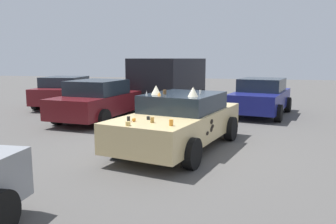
{
  "coord_description": "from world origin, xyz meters",
  "views": [
    {
      "loc": [
        -8.06,
        -1.67,
        2.21
      ],
      "look_at": [
        0.0,
        0.3,
        0.9
      ],
      "focal_mm": 36.21,
      "sensor_mm": 36.0,
      "label": 1
    }
  ],
  "objects_px": {
    "parked_van_behind_right": "(170,80)",
    "parked_sedan_row_back_center": "(261,97)",
    "art_car_decorated": "(181,120)",
    "parked_sedan_behind_left": "(68,91)",
    "parked_sedan_far_right": "(101,100)"
  },
  "relations": [
    {
      "from": "parked_van_behind_right",
      "to": "parked_sedan_row_back_center",
      "type": "height_order",
      "value": "parked_van_behind_right"
    },
    {
      "from": "art_car_decorated",
      "to": "parked_sedan_row_back_center",
      "type": "distance_m",
      "value": 6.04
    },
    {
      "from": "parked_van_behind_right",
      "to": "parked_sedan_behind_left",
      "type": "distance_m",
      "value": 4.79
    },
    {
      "from": "parked_sedan_row_back_center",
      "to": "parked_sedan_behind_left",
      "type": "height_order",
      "value": "parked_sedan_row_back_center"
    },
    {
      "from": "art_car_decorated",
      "to": "parked_sedan_row_back_center",
      "type": "xyz_separation_m",
      "value": [
        5.68,
        -2.07,
        0.02
      ]
    },
    {
      "from": "parked_van_behind_right",
      "to": "parked_sedan_far_right",
      "type": "bearing_deg",
      "value": 164.14
    },
    {
      "from": "art_car_decorated",
      "to": "parked_van_behind_right",
      "type": "xyz_separation_m",
      "value": [
        7.11,
        1.94,
        0.54
      ]
    },
    {
      "from": "parked_van_behind_right",
      "to": "parked_sedan_row_back_center",
      "type": "distance_m",
      "value": 4.29
    },
    {
      "from": "parked_sedan_far_right",
      "to": "parked_sedan_behind_left",
      "type": "bearing_deg",
      "value": 52.68
    },
    {
      "from": "parked_sedan_behind_left",
      "to": "art_car_decorated",
      "type": "bearing_deg",
      "value": -138.29
    },
    {
      "from": "parked_van_behind_right",
      "to": "parked_sedan_row_back_center",
      "type": "xyz_separation_m",
      "value": [
        -1.43,
        -4.01,
        -0.52
      ]
    },
    {
      "from": "parked_van_behind_right",
      "to": "parked_sedan_far_right",
      "type": "height_order",
      "value": "parked_van_behind_right"
    },
    {
      "from": "art_car_decorated",
      "to": "parked_sedan_behind_left",
      "type": "height_order",
      "value": "art_car_decorated"
    },
    {
      "from": "parked_van_behind_right",
      "to": "parked_sedan_far_right",
      "type": "xyz_separation_m",
      "value": [
        -3.94,
        1.67,
        -0.52
      ]
    },
    {
      "from": "parked_sedan_behind_left",
      "to": "parked_sedan_far_right",
      "type": "bearing_deg",
      "value": -139.49
    }
  ]
}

